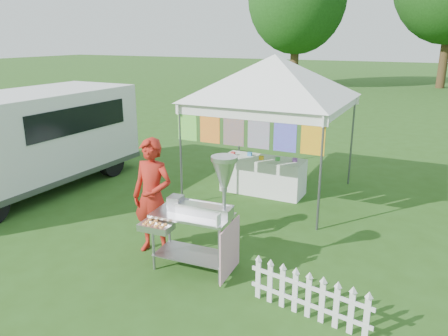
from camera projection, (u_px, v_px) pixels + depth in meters
The scene contains 7 objects.
ground at pixel (190, 264), 6.70m from camera, with size 120.00×120.00×0.00m, color #274C15.
canopy_main at pixel (275, 55), 8.83m from camera, with size 4.24×4.24×3.45m.
donut_cart at pixel (204, 205), 6.17m from camera, with size 1.28×0.95×1.79m.
vendor at pixel (153, 197), 6.83m from camera, with size 0.68×0.45×1.87m, color #A21D14.
cargo_van at pixel (31, 138), 9.69m from camera, with size 2.18×5.27×2.18m.
picket_fence at pixel (308, 297), 5.34m from camera, with size 1.60×0.30×0.56m.
display_table at pixel (263, 175), 9.65m from camera, with size 1.80×0.70×0.79m, color white.
Camera 1 is at (3.11, -5.13, 3.35)m, focal length 35.00 mm.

